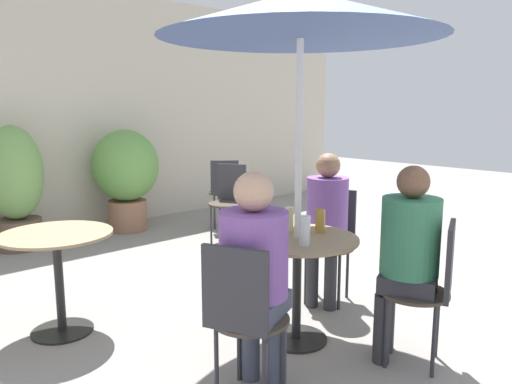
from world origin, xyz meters
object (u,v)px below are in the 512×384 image
at_px(bistro_chair_3, 225,187).
at_px(beer_glass_1, 320,221).
at_px(cafe_table_near, 297,261).
at_px(bistro_chair_2, 331,234).
at_px(bistro_chair_1, 432,281).
at_px(umbrella, 301,15).
at_px(seated_person_1, 407,248).
at_px(beer_glass_0, 305,231).
at_px(potted_plant_1, 126,172).
at_px(bistro_chair_4, 229,195).
at_px(seated_person_0, 255,266).
at_px(beer_glass_2, 289,219).
at_px(bistro_chair_0, 243,310).
at_px(beer_glass_3, 269,226).
at_px(cafe_table_far, 58,258).
at_px(potted_plant_0, 15,184).
at_px(seated_person_2, 327,215).

relative_size(bistro_chair_3, beer_glass_1, 5.46).
xyz_separation_m(cafe_table_near, bistro_chair_2, (0.77, 0.34, -0.02)).
relative_size(bistro_chair_1, umbrella, 0.40).
height_order(seated_person_1, beer_glass_1, seated_person_1).
distance_m(beer_glass_0, potted_plant_1, 3.78).
relative_size(cafe_table_near, bistro_chair_2, 0.90).
xyz_separation_m(bistro_chair_1, seated_person_1, (-0.06, 0.14, 0.19)).
distance_m(bistro_chair_4, seated_person_1, 3.10).
relative_size(seated_person_0, beer_glass_2, 7.71).
bearing_deg(cafe_table_near, beer_glass_1, -6.94).
height_order(bistro_chair_0, beer_glass_3, bistro_chair_0).
xyz_separation_m(bistro_chair_4, beer_glass_1, (-1.12, -2.31, 0.26)).
bearing_deg(cafe_table_near, umbrella, -165.96).
relative_size(cafe_table_far, potted_plant_1, 0.59).
xyz_separation_m(bistro_chair_1, seated_person_0, (-0.97, 0.50, 0.19)).
distance_m(cafe_table_near, beer_glass_2, 0.31).
distance_m(bistro_chair_0, beer_glass_3, 0.77).
xyz_separation_m(beer_glass_3, umbrella, (0.18, -0.09, 1.30)).
relative_size(bistro_chair_2, potted_plant_1, 0.70).
distance_m(bistro_chair_3, beer_glass_0, 3.42).
distance_m(bistro_chair_0, bistro_chair_3, 3.92).
height_order(cafe_table_near, bistro_chair_3, bistro_chair_3).
xyz_separation_m(bistro_chair_3, beer_glass_1, (-1.44, -2.78, 0.26)).
distance_m(beer_glass_1, beer_glass_3, 0.39).
xyz_separation_m(bistro_chair_3, potted_plant_0, (-2.27, 0.83, 0.19)).
height_order(cafe_table_far, potted_plant_0, potted_plant_0).
xyz_separation_m(bistro_chair_4, umbrella, (-1.32, -2.28, 1.57)).
height_order(beer_glass_2, potted_plant_1, potted_plant_1).
bearing_deg(seated_person_1, bistro_chair_3, -135.36).
xyz_separation_m(bistro_chair_0, seated_person_1, (1.05, -0.30, 0.19)).
height_order(cafe_table_far, bistro_chair_3, bistro_chair_3).
height_order(cafe_table_near, seated_person_1, seated_person_1).
bearing_deg(bistro_chair_2, bistro_chair_1, -45.00).
xyz_separation_m(cafe_table_far, bistro_chair_4, (2.43, 1.09, -0.00)).
xyz_separation_m(cafe_table_far, potted_plant_0, (0.48, 2.40, 0.19)).
relative_size(cafe_table_far, bistro_chair_0, 0.84).
bearing_deg(beer_glass_0, cafe_table_far, 126.45).
bearing_deg(beer_glass_2, bistro_chair_3, 59.28).
xyz_separation_m(bistro_chair_4, beer_glass_0, (-1.43, -2.45, 0.27)).
height_order(bistro_chair_4, seated_person_0, seated_person_0).
bearing_deg(seated_person_2, beer_glass_2, -102.37).
bearing_deg(seated_person_0, beer_glass_0, -101.26).
bearing_deg(beer_glass_3, seated_person_2, 13.16).
height_order(bistro_chair_3, potted_plant_1, potted_plant_1).
relative_size(beer_glass_1, umbrella, 0.07).
bearing_deg(umbrella, beer_glass_2, 59.40).
distance_m(seated_person_1, seated_person_2, 0.98).
height_order(bistro_chair_4, potted_plant_1, potted_plant_1).
bearing_deg(cafe_table_far, bistro_chair_0, -77.35).
relative_size(cafe_table_near, beer_glass_0, 4.29).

